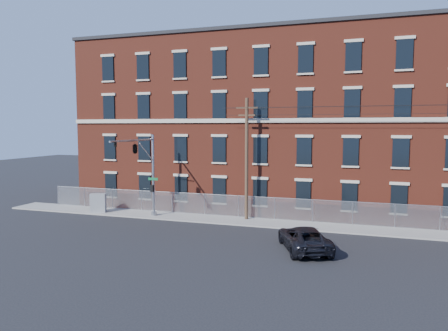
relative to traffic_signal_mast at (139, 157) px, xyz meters
name	(u,v)px	position (x,y,z in m)	size (l,w,h in m)	color
ground	(200,235)	(6.00, -2.18, -5.39)	(140.00, 140.00, 0.00)	black
sidewalk	(374,230)	(18.00, 2.82, -5.33)	(65.00, 3.00, 0.12)	gray
mill_building	(374,123)	(18.00, 11.75, 2.76)	(55.30, 14.32, 16.30)	maroon
chain_link_fence	(373,214)	(18.00, 4.12, -4.33)	(59.06, 0.06, 1.85)	#A5A8AD
traffic_signal_mast	(139,157)	(0.00, 0.00, 0.00)	(0.90, 6.75, 7.00)	#9EA0A5
utility_pole_near	(247,157)	(8.00, 3.42, -0.05)	(1.80, 0.28, 10.00)	#493524
pickup_truck	(304,238)	(13.66, -3.65, -4.63)	(2.52, 5.47, 1.52)	black
utility_cabinet	(98,203)	(-5.40, 2.02, -4.43)	(1.34, 0.67, 1.67)	gray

